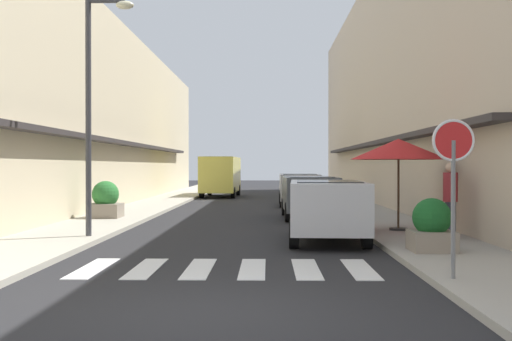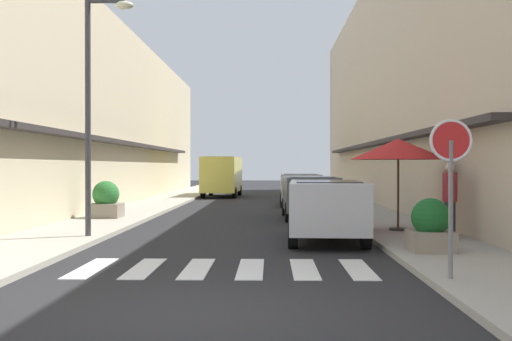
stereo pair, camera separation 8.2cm
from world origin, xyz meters
TOP-DOWN VIEW (x-y plane):
  - ground_plane at (0.00, 18.54)m, footprint 101.97×101.97m
  - sidewalk_left at (-4.43, 18.54)m, footprint 2.40×64.89m
  - sidewalk_right at (4.43, 18.54)m, footprint 2.40×64.89m
  - building_row_left at (-8.13, 19.86)m, footprint 5.50×43.71m
  - building_row_right at (8.13, 19.86)m, footprint 5.50×43.71m
  - crosswalk at (-0.00, 3.33)m, footprint 5.20×2.20m
  - parked_car_near at (2.19, 7.34)m, footprint 1.97×4.28m
  - parked_car_mid at (2.19, 13.70)m, footprint 1.86×4.04m
  - parked_car_far at (2.19, 20.56)m, footprint 1.84×4.47m
  - delivery_van at (-2.04, 28.68)m, footprint 2.15×5.46m
  - round_street_sign at (3.56, 1.83)m, footprint 0.65×0.07m
  - street_lamp at (-3.46, 7.33)m, footprint 1.19×0.28m
  - cafe_umbrella at (4.22, 8.82)m, footprint 2.56×2.56m
  - planter_corner at (4.04, 4.83)m, footprint 0.86×0.86m
  - planter_midblock at (-4.63, 12.61)m, footprint 1.02×1.02m
  - pedestrian_walking_near at (5.06, 7.00)m, footprint 0.34×0.34m

SIDE VIEW (x-z plane):
  - ground_plane at x=0.00m, z-range 0.00..0.00m
  - crosswalk at x=0.00m, z-range 0.00..0.01m
  - sidewalk_left at x=-4.43m, z-range 0.00..0.12m
  - sidewalk_right at x=4.43m, z-range 0.00..0.12m
  - planter_corner at x=4.04m, z-range 0.08..1.14m
  - planter_midblock at x=-4.63m, z-range 0.06..1.28m
  - parked_car_mid at x=2.19m, z-range 0.19..1.66m
  - parked_car_near at x=2.19m, z-range 0.19..1.66m
  - parked_car_far at x=2.19m, z-range 0.19..1.66m
  - pedestrian_walking_near at x=5.06m, z-range 0.17..1.96m
  - delivery_van at x=-2.04m, z-range 0.22..2.59m
  - round_street_sign at x=3.56m, z-range 0.76..3.18m
  - cafe_umbrella at x=4.22m, z-range 1.05..3.49m
  - street_lamp at x=-3.46m, z-range 0.73..6.61m
  - building_row_left at x=-8.13m, z-range 0.00..8.13m
  - building_row_right at x=8.13m, z-range 0.00..10.99m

